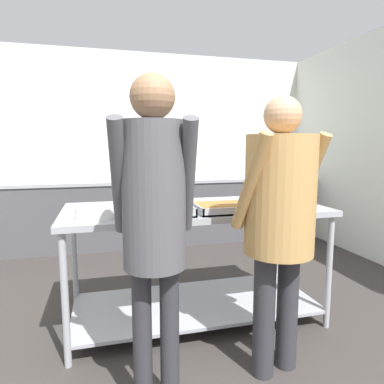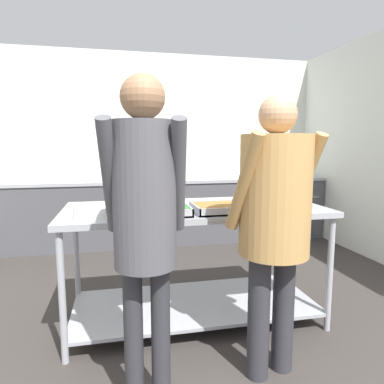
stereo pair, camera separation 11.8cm
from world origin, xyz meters
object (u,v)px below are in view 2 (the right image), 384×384
(guest_serving_left, at_px, (275,210))
(guest_serving_right, at_px, (145,208))
(sauce_pan, at_px, (288,202))
(water_bottle, at_px, (127,170))
(serving_tray_roast, at_px, (155,211))
(serving_tray_vegetables, at_px, (228,208))
(plate_stack, at_px, (93,212))

(guest_serving_left, distance_m, guest_serving_right, 0.75)
(sauce_pan, distance_m, guest_serving_right, 1.30)
(water_bottle, bearing_deg, guest_serving_left, -75.73)
(serving_tray_roast, xyz_separation_m, guest_serving_left, (0.62, -0.51, 0.07))
(serving_tray_vegetables, bearing_deg, sauce_pan, 4.89)
(sauce_pan, xyz_separation_m, guest_serving_left, (-0.37, -0.55, 0.06))
(plate_stack, relative_size, serving_tray_vegetables, 0.51)
(serving_tray_vegetables, bearing_deg, water_bottle, 104.83)
(sauce_pan, relative_size, guest_serving_left, 0.23)
(sauce_pan, distance_m, guest_serving_left, 0.66)
(sauce_pan, bearing_deg, water_bottle, 115.18)
(serving_tray_vegetables, distance_m, guest_serving_right, 0.90)
(serving_tray_roast, relative_size, guest_serving_left, 0.29)
(serving_tray_roast, height_order, guest_serving_right, guest_serving_right)
(sauce_pan, height_order, guest_serving_left, guest_serving_left)
(serving_tray_roast, xyz_separation_m, water_bottle, (-0.11, 2.40, 0.10))
(guest_serving_left, xyz_separation_m, water_bottle, (-0.74, 2.90, 0.03))
(sauce_pan, bearing_deg, serving_tray_roast, -177.63)
(serving_tray_vegetables, bearing_deg, serving_tray_roast, -179.93)
(guest_serving_right, xyz_separation_m, water_bottle, (-0.00, 3.03, -0.03))
(water_bottle, bearing_deg, serving_tray_vegetables, -75.17)
(guest_serving_right, height_order, water_bottle, guest_serving_right)
(serving_tray_roast, distance_m, serving_tray_vegetables, 0.52)
(guest_serving_right, relative_size, water_bottle, 5.92)
(sauce_pan, height_order, water_bottle, water_bottle)
(guest_serving_left, bearing_deg, water_bottle, 104.27)
(serving_tray_roast, bearing_deg, guest_serving_right, -99.97)
(serving_tray_vegetables, height_order, guest_serving_right, guest_serving_right)
(plate_stack, distance_m, sauce_pan, 1.39)
(water_bottle, bearing_deg, guest_serving_right, -89.92)
(serving_tray_vegetables, relative_size, guest_serving_left, 0.31)
(serving_tray_roast, xyz_separation_m, guest_serving_right, (-0.11, -0.63, 0.14))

